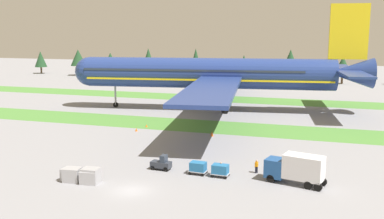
{
  "coord_description": "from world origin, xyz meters",
  "views": [
    {
      "loc": [
        20.12,
        -42.52,
        17.67
      ],
      "look_at": [
        -2.02,
        30.04,
        4.0
      ],
      "focal_mm": 40.81,
      "sensor_mm": 36.0,
      "label": 1
    }
  ],
  "objects_px": {
    "uld_container_3": "(90,177)",
    "taxiway_marker_1": "(212,135)",
    "catering_truck": "(296,168)",
    "cargo_dolly_lead": "(198,167)",
    "uld_container_0": "(91,176)",
    "uld_container_1": "(71,174)",
    "ground_crew_marshaller": "(257,166)",
    "taxiway_marker_0": "(146,126)",
    "taxiway_marker_2": "(136,130)",
    "taxiway_marker_3": "(212,133)",
    "ground_crew_loader": "(221,168)",
    "airliner": "(217,73)",
    "cargo_dolly_second": "(220,170)",
    "uld_container_2": "(72,175)",
    "baggage_tug": "(162,164)"
  },
  "relations": [
    {
      "from": "uld_container_2",
      "to": "taxiway_marker_3",
      "type": "height_order",
      "value": "uld_container_2"
    },
    {
      "from": "baggage_tug",
      "to": "taxiway_marker_0",
      "type": "height_order",
      "value": "baggage_tug"
    },
    {
      "from": "cargo_dolly_lead",
      "to": "ground_crew_marshaller",
      "type": "xyz_separation_m",
      "value": [
        6.94,
        2.53,
        0.03
      ]
    },
    {
      "from": "catering_truck",
      "to": "uld_container_2",
      "type": "relative_size",
      "value": 3.65
    },
    {
      "from": "catering_truck",
      "to": "uld_container_3",
      "type": "xyz_separation_m",
      "value": [
        -23.16,
        -6.88,
        -1.19
      ]
    },
    {
      "from": "ground_crew_loader",
      "to": "cargo_dolly_lead",
      "type": "bearing_deg",
      "value": -63.61
    },
    {
      "from": "taxiway_marker_2",
      "to": "uld_container_0",
      "type": "bearing_deg",
      "value": -77.13
    },
    {
      "from": "ground_crew_loader",
      "to": "taxiway_marker_3",
      "type": "bearing_deg",
      "value": -141.55
    },
    {
      "from": "cargo_dolly_lead",
      "to": "catering_truck",
      "type": "bearing_deg",
      "value": -86.82
    },
    {
      "from": "taxiway_marker_1",
      "to": "taxiway_marker_2",
      "type": "distance_m",
      "value": 13.97
    },
    {
      "from": "baggage_tug",
      "to": "taxiway_marker_0",
      "type": "bearing_deg",
      "value": 30.92
    },
    {
      "from": "baggage_tug",
      "to": "ground_crew_loader",
      "type": "xyz_separation_m",
      "value": [
        7.89,
        -0.06,
        0.13
      ]
    },
    {
      "from": "catering_truck",
      "to": "taxiway_marker_3",
      "type": "relative_size",
      "value": 10.64
    },
    {
      "from": "uld_container_1",
      "to": "taxiway_marker_3",
      "type": "relative_size",
      "value": 2.91
    },
    {
      "from": "cargo_dolly_second",
      "to": "taxiway_marker_2",
      "type": "xyz_separation_m",
      "value": [
        -20.09,
        19.76,
        -0.62
      ]
    },
    {
      "from": "ground_crew_marshaller",
      "to": "airliner",
      "type": "bearing_deg",
      "value": -118.8
    },
    {
      "from": "catering_truck",
      "to": "uld_container_0",
      "type": "relative_size",
      "value": 3.65
    },
    {
      "from": "ground_crew_loader",
      "to": "taxiway_marker_3",
      "type": "relative_size",
      "value": 2.53
    },
    {
      "from": "uld_container_3",
      "to": "taxiway_marker_3",
      "type": "distance_m",
      "value": 28.66
    },
    {
      "from": "airliner",
      "to": "uld_container_3",
      "type": "xyz_separation_m",
      "value": [
        -2.69,
        -51.45,
        -7.61
      ]
    },
    {
      "from": "taxiway_marker_0",
      "to": "taxiway_marker_1",
      "type": "height_order",
      "value": "taxiway_marker_1"
    },
    {
      "from": "ground_crew_loader",
      "to": "cargo_dolly_second",
      "type": "bearing_deg",
      "value": 23.08
    },
    {
      "from": "catering_truck",
      "to": "uld_container_0",
      "type": "distance_m",
      "value": 24.04
    },
    {
      "from": "uld_container_0",
      "to": "uld_container_1",
      "type": "bearing_deg",
      "value": 178.64
    },
    {
      "from": "baggage_tug",
      "to": "uld_container_0",
      "type": "height_order",
      "value": "baggage_tug"
    },
    {
      "from": "airliner",
      "to": "ground_crew_loader",
      "type": "distance_m",
      "value": 46.25
    },
    {
      "from": "cargo_dolly_lead",
      "to": "uld_container_0",
      "type": "relative_size",
      "value": 1.15
    },
    {
      "from": "catering_truck",
      "to": "ground_crew_loader",
      "type": "relative_size",
      "value": 4.2
    },
    {
      "from": "cargo_dolly_lead",
      "to": "catering_truck",
      "type": "xyz_separation_m",
      "value": [
        11.9,
        -0.12,
        1.03
      ]
    },
    {
      "from": "cargo_dolly_lead",
      "to": "uld_container_2",
      "type": "bearing_deg",
      "value": 121.08
    },
    {
      "from": "baggage_tug",
      "to": "taxiway_marker_1",
      "type": "relative_size",
      "value": 5.17
    },
    {
      "from": "uld_container_1",
      "to": "uld_container_3",
      "type": "xyz_separation_m",
      "value": [
        2.69,
        -0.26,
        0.02
      ]
    },
    {
      "from": "uld_container_3",
      "to": "taxiway_marker_1",
      "type": "xyz_separation_m",
      "value": [
        8.04,
        26.86,
        -0.51
      ]
    },
    {
      "from": "taxiway_marker_0",
      "to": "taxiway_marker_2",
      "type": "bearing_deg",
      "value": -95.58
    },
    {
      "from": "airliner",
      "to": "taxiway_marker_2",
      "type": "relative_size",
      "value": 138.02
    },
    {
      "from": "baggage_tug",
      "to": "taxiway_marker_0",
      "type": "relative_size",
      "value": 5.56
    },
    {
      "from": "ground_crew_marshaller",
      "to": "catering_truck",
      "type": "bearing_deg",
      "value": 102.82
    },
    {
      "from": "ground_crew_marshaller",
      "to": "ground_crew_loader",
      "type": "xyz_separation_m",
      "value": [
        -4.06,
        -2.26,
        0.0
      ]
    },
    {
      "from": "airliner",
      "to": "taxiway_marker_0",
      "type": "xyz_separation_m",
      "value": [
        -8.26,
        -21.11,
        -8.13
      ]
    },
    {
      "from": "uld_container_2",
      "to": "cargo_dolly_second",
      "type": "bearing_deg",
      "value": 22.51
    },
    {
      "from": "catering_truck",
      "to": "uld_container_3",
      "type": "relative_size",
      "value": 3.65
    },
    {
      "from": "baggage_tug",
      "to": "catering_truck",
      "type": "relative_size",
      "value": 0.37
    },
    {
      "from": "airliner",
      "to": "ground_crew_marshaller",
      "type": "relative_size",
      "value": 47.12
    },
    {
      "from": "taxiway_marker_3",
      "to": "cargo_dolly_lead",
      "type": "bearing_deg",
      "value": -80.42
    },
    {
      "from": "catering_truck",
      "to": "uld_container_1",
      "type": "distance_m",
      "value": 26.71
    },
    {
      "from": "cargo_dolly_second",
      "to": "uld_container_3",
      "type": "bearing_deg",
      "value": 119.41
    },
    {
      "from": "cargo_dolly_second",
      "to": "taxiway_marker_2",
      "type": "relative_size",
      "value": 3.86
    },
    {
      "from": "cargo_dolly_second",
      "to": "uld_container_3",
      "type": "relative_size",
      "value": 1.15
    },
    {
      "from": "uld_container_3",
      "to": "taxiway_marker_1",
      "type": "distance_m",
      "value": 28.05
    },
    {
      "from": "ground_crew_marshaller",
      "to": "taxiway_marker_0",
      "type": "distance_m",
      "value": 31.6
    }
  ]
}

